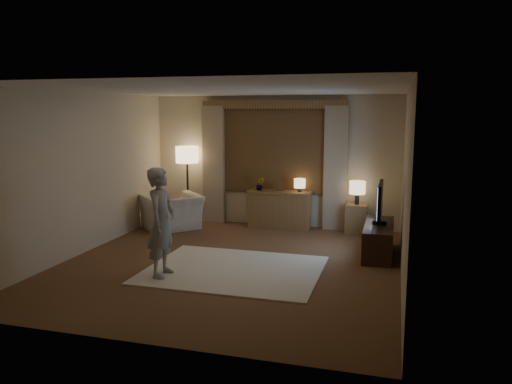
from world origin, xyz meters
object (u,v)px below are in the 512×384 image
(side_table, at_px, (356,219))
(person, at_px, (162,222))
(sideboard, at_px, (279,210))
(tv_stand, at_px, (379,239))
(armchair, at_px, (172,212))

(side_table, bearing_deg, person, -126.26)
(side_table, height_order, person, person)
(sideboard, distance_m, tv_stand, 2.41)
(side_table, distance_m, tv_stand, 1.41)
(sideboard, distance_m, person, 3.47)
(armchair, bearing_deg, sideboard, 153.15)
(armchair, xyz_separation_m, tv_stand, (3.97, -0.71, -0.09))
(tv_stand, relative_size, person, 0.92)
(sideboard, distance_m, side_table, 1.51)
(sideboard, distance_m, armchair, 2.11)
(side_table, relative_size, person, 0.37)
(sideboard, relative_size, person, 0.79)
(sideboard, xyz_separation_m, side_table, (1.51, -0.05, -0.07))
(person, bearing_deg, tv_stand, -58.07)
(tv_stand, distance_m, person, 3.50)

